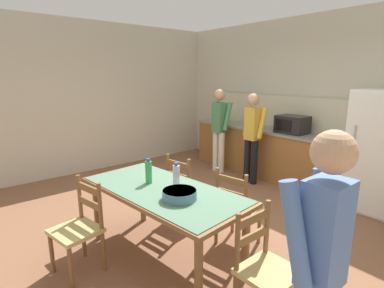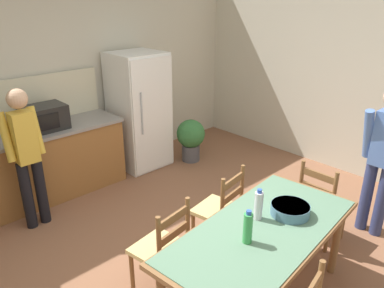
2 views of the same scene
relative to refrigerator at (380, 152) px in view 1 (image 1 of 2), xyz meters
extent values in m
plane|color=brown|center=(-1.16, -2.19, -0.85)|extent=(8.32, 8.32, 0.00)
cube|color=beige|center=(-1.16, 0.47, 0.60)|extent=(6.52, 0.12, 2.90)
cube|color=beige|center=(-4.42, -2.19, 0.60)|extent=(0.12, 5.20, 2.90)
cube|color=brown|center=(-1.99, 0.04, -0.42)|extent=(3.02, 0.62, 0.87)
cube|color=gray|center=(-1.99, 0.04, 0.04)|extent=(3.06, 0.66, 0.04)
cube|color=#B7BCC1|center=(-2.67, 0.04, 0.04)|extent=(0.52, 0.38, 0.02)
cube|color=beige|center=(-1.99, 0.35, 0.36)|extent=(3.02, 0.03, 0.60)
cube|color=white|center=(0.00, 0.01, 0.00)|extent=(0.72, 0.68, 1.70)
cube|color=white|center=(0.00, -0.34, 0.00)|extent=(0.69, 0.02, 1.64)
cylinder|color=#A5AAB2|center=(-0.22, -0.36, 0.09)|extent=(0.02, 0.02, 0.60)
cube|color=black|center=(-1.40, 0.02, 0.21)|extent=(0.50, 0.38, 0.30)
cube|color=black|center=(-1.45, -0.17, 0.21)|extent=(0.30, 0.01, 0.19)
cylinder|color=brown|center=(-1.75, -3.37, -0.49)|extent=(0.07, 0.07, 0.72)
cylinder|color=brown|center=(-0.13, -3.21, -0.49)|extent=(0.07, 0.07, 0.72)
cylinder|color=brown|center=(-1.81, -2.73, -0.49)|extent=(0.07, 0.07, 0.72)
cylinder|color=brown|center=(-0.20, -2.57, -0.49)|extent=(0.07, 0.07, 0.72)
cube|color=brown|center=(-0.97, -2.97, -0.11)|extent=(1.89, 1.02, 0.04)
cube|color=#567A60|center=(-0.97, -2.97, -0.09)|extent=(1.82, 0.98, 0.01)
cylinder|color=green|center=(-1.20, -2.99, 0.03)|extent=(0.07, 0.07, 0.24)
cylinder|color=#2D51B2|center=(-1.20, -2.99, 0.17)|extent=(0.04, 0.04, 0.03)
cylinder|color=silver|center=(-0.89, -2.86, 0.03)|extent=(0.07, 0.07, 0.24)
cylinder|color=#2D51B2|center=(-0.89, -2.86, 0.17)|extent=(0.04, 0.04, 0.03)
cylinder|color=slate|center=(-0.65, -3.00, -0.04)|extent=(0.32, 0.32, 0.09)
cylinder|color=slate|center=(-0.65, -3.00, -0.01)|extent=(0.31, 0.31, 0.02)
cylinder|color=brown|center=(-1.45, -3.96, -0.65)|extent=(0.04, 0.04, 0.41)
cylinder|color=brown|center=(-1.10, -3.90, -0.65)|extent=(0.04, 0.04, 0.41)
cylinder|color=brown|center=(-1.51, -3.63, -0.65)|extent=(0.04, 0.04, 0.41)
cylinder|color=brown|center=(-1.16, -3.56, -0.65)|extent=(0.04, 0.04, 0.41)
cube|color=tan|center=(-1.31, -3.76, -0.42)|extent=(0.49, 0.47, 0.04)
cylinder|color=brown|center=(-1.51, -3.63, -0.17)|extent=(0.04, 0.04, 0.46)
cylinder|color=brown|center=(-1.16, -3.56, -0.17)|extent=(0.04, 0.04, 0.46)
cube|color=brown|center=(-1.34, -3.59, -0.04)|extent=(0.36, 0.09, 0.07)
cube|color=brown|center=(-1.34, -3.59, -0.20)|extent=(0.36, 0.09, 0.07)
cylinder|color=brown|center=(-1.30, -2.07, -0.65)|extent=(0.04, 0.04, 0.41)
cylinder|color=brown|center=(-1.66, -2.12, -0.65)|extent=(0.04, 0.04, 0.41)
cylinder|color=brown|center=(-1.25, -2.40, -0.65)|extent=(0.04, 0.04, 0.41)
cylinder|color=brown|center=(-1.61, -2.46, -0.65)|extent=(0.04, 0.04, 0.41)
cube|color=tan|center=(-1.45, -2.26, -0.42)|extent=(0.48, 0.46, 0.04)
cylinder|color=brown|center=(-1.25, -2.40, -0.17)|extent=(0.04, 0.04, 0.46)
cylinder|color=brown|center=(-1.61, -2.46, -0.17)|extent=(0.04, 0.04, 0.46)
cube|color=brown|center=(-1.43, -2.43, -0.04)|extent=(0.36, 0.08, 0.07)
cube|color=brown|center=(-1.43, -2.43, -0.20)|extent=(0.36, 0.08, 0.07)
cylinder|color=brown|center=(0.09, -2.67, -0.65)|extent=(0.04, 0.04, 0.41)
cube|color=tan|center=(0.26, -2.85, -0.42)|extent=(0.40, 0.42, 0.04)
cylinder|color=brown|center=(0.09, -3.03, -0.17)|extent=(0.04, 0.04, 0.46)
cylinder|color=brown|center=(0.09, -2.67, -0.17)|extent=(0.04, 0.04, 0.46)
cube|color=brown|center=(0.09, -2.85, -0.04)|extent=(0.02, 0.36, 0.07)
cube|color=brown|center=(0.09, -2.85, -0.20)|extent=(0.02, 0.36, 0.07)
cylinder|color=brown|center=(-0.49, -1.98, -0.65)|extent=(0.04, 0.04, 0.41)
cylinder|color=brown|center=(-0.84, -2.04, -0.65)|extent=(0.04, 0.04, 0.41)
cylinder|color=brown|center=(-0.43, -2.32, -0.65)|extent=(0.04, 0.04, 0.41)
cylinder|color=brown|center=(-0.79, -2.38, -0.65)|extent=(0.04, 0.04, 0.41)
cube|color=tan|center=(-0.64, -2.18, -0.42)|extent=(0.48, 0.46, 0.04)
cylinder|color=brown|center=(-0.43, -2.32, -0.17)|extent=(0.04, 0.04, 0.46)
cylinder|color=brown|center=(-0.79, -2.38, -0.17)|extent=(0.04, 0.04, 0.46)
cube|color=brown|center=(-0.61, -2.35, -0.04)|extent=(0.36, 0.08, 0.07)
cube|color=brown|center=(-0.61, -2.35, -0.20)|extent=(0.36, 0.08, 0.07)
cylinder|color=silver|center=(-2.75, -0.49, -0.45)|extent=(0.12, 0.12, 0.81)
cylinder|color=silver|center=(-2.59, -0.49, -0.45)|extent=(0.12, 0.12, 0.81)
cube|color=#478456|center=(-2.67, -0.49, 0.24)|extent=(0.23, 0.18, 0.57)
sphere|color=tan|center=(-2.67, -0.49, 0.67)|extent=(0.21, 0.21, 0.21)
cylinder|color=#478456|center=(-2.83, -0.42, 0.26)|extent=(0.09, 0.22, 0.54)
cylinder|color=#478456|center=(-2.51, -0.42, 0.26)|extent=(0.09, 0.22, 0.54)
cylinder|color=black|center=(-1.91, -0.51, -0.46)|extent=(0.12, 0.12, 0.79)
cylinder|color=black|center=(-1.76, -0.51, -0.46)|extent=(0.12, 0.12, 0.79)
cube|color=gold|center=(-1.84, -0.51, 0.21)|extent=(0.22, 0.18, 0.56)
sphere|color=tan|center=(-1.84, -0.51, 0.63)|extent=(0.21, 0.21, 0.21)
cylinder|color=gold|center=(-1.99, -0.45, 0.24)|extent=(0.09, 0.21, 0.53)
cylinder|color=gold|center=(-1.68, -0.45, 0.24)|extent=(0.09, 0.21, 0.53)
cube|color=#5175BC|center=(0.79, -3.17, 0.25)|extent=(0.19, 0.23, 0.58)
sphere|color=tan|center=(0.79, -3.17, 0.68)|extent=(0.22, 0.22, 0.22)
cylinder|color=#5175BC|center=(0.72, -3.33, 0.28)|extent=(0.22, 0.09, 0.55)
cylinder|color=#5175BC|center=(0.72, -3.01, 0.28)|extent=(0.22, 0.09, 0.55)
camera|label=1|loc=(1.42, -4.57, 1.04)|focal=28.00mm
camera|label=2|loc=(-3.06, -4.38, 1.63)|focal=35.00mm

